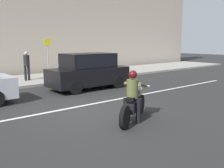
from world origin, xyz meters
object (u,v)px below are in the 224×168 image
Objects in this scene: motorcycle_with_rider_olive at (133,100)px; pedestrian_bystander at (27,64)px; street_sign_post at (48,53)px; parked_hatchback_black at (88,71)px.

motorcycle_with_rider_olive is 1.21× the size of pedestrian_bystander.
pedestrian_bystander is at bearing 88.30° from motorcycle_with_rider_olive.
street_sign_post reaches higher than motorcycle_with_rider_olive.
motorcycle_with_rider_olive is 10.25m from street_sign_post.
street_sign_post is at bearing 26.81° from pedestrian_bystander.
motorcycle_with_rider_olive is at bearing -91.70° from pedestrian_bystander.
parked_hatchback_black is at bearing -91.24° from street_sign_post.
pedestrian_bystander is (-1.77, -0.89, -0.51)m from street_sign_post.
motorcycle_with_rider_olive is at bearing -110.36° from parked_hatchback_black.
pedestrian_bystander reaches higher than motorcycle_with_rider_olive.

